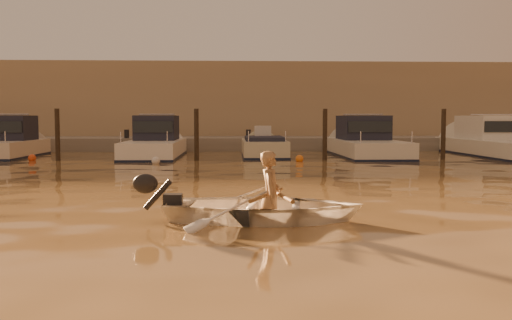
{
  "coord_description": "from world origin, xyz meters",
  "views": [
    {
      "loc": [
        1.14,
        -8.3,
        1.63
      ],
      "look_at": [
        1.66,
        3.7,
        0.75
      ],
      "focal_mm": 40.0,
      "sensor_mm": 36.0,
      "label": 1
    }
  ],
  "objects_px": {
    "dinghy": "(264,208)",
    "moored_boat_1": "(9,142)",
    "moored_boat_2": "(155,142)",
    "person": "(271,195)",
    "waterfront_building": "(212,106)",
    "moored_boat_4": "(366,142)",
    "moored_boat_5": "(500,141)",
    "moored_boat_3": "(264,151)"
  },
  "relations": [
    {
      "from": "dinghy",
      "to": "moored_boat_1",
      "type": "xyz_separation_m",
      "value": [
        -9.82,
        15.3,
        0.42
      ]
    },
    {
      "from": "moored_boat_1",
      "to": "moored_boat_2",
      "type": "relative_size",
      "value": 0.79
    },
    {
      "from": "person",
      "to": "waterfront_building",
      "type": "relative_size",
      "value": 0.03
    },
    {
      "from": "dinghy",
      "to": "moored_boat_4",
      "type": "distance_m",
      "value": 16.2
    },
    {
      "from": "moored_boat_4",
      "to": "moored_boat_5",
      "type": "distance_m",
      "value": 5.88
    },
    {
      "from": "moored_boat_5",
      "to": "moored_boat_4",
      "type": "bearing_deg",
      "value": 180.0
    },
    {
      "from": "moored_boat_1",
      "to": "waterfront_building",
      "type": "height_order",
      "value": "waterfront_building"
    },
    {
      "from": "person",
      "to": "moored_boat_3",
      "type": "xyz_separation_m",
      "value": [
        0.78,
        15.31,
        -0.18
      ]
    },
    {
      "from": "dinghy",
      "to": "moored_boat_2",
      "type": "bearing_deg",
      "value": 20.77
    },
    {
      "from": "moored_boat_3",
      "to": "moored_boat_4",
      "type": "bearing_deg",
      "value": 0.0
    },
    {
      "from": "moored_boat_4",
      "to": "waterfront_building",
      "type": "bearing_deg",
      "value": 122.32
    },
    {
      "from": "moored_boat_4",
      "to": "waterfront_building",
      "type": "relative_size",
      "value": 0.16
    },
    {
      "from": "moored_boat_1",
      "to": "moored_boat_2",
      "type": "xyz_separation_m",
      "value": [
        6.08,
        0.0,
        0.0
      ]
    },
    {
      "from": "person",
      "to": "moored_boat_3",
      "type": "height_order",
      "value": "person"
    },
    {
      "from": "dinghy",
      "to": "waterfront_building",
      "type": "xyz_separation_m",
      "value": [
        -1.66,
        26.3,
        2.19
      ]
    },
    {
      "from": "person",
      "to": "dinghy",
      "type": "bearing_deg",
      "value": 90.0
    },
    {
      "from": "moored_boat_2",
      "to": "moored_boat_4",
      "type": "xyz_separation_m",
      "value": [
        9.04,
        0.0,
        0.0
      ]
    },
    {
      "from": "moored_boat_4",
      "to": "moored_boat_2",
      "type": "bearing_deg",
      "value": 180.0
    },
    {
      "from": "moored_boat_2",
      "to": "waterfront_building",
      "type": "distance_m",
      "value": 11.33
    },
    {
      "from": "moored_boat_1",
      "to": "moored_boat_5",
      "type": "xyz_separation_m",
      "value": [
        21.0,
        0.0,
        0.0
      ]
    },
    {
      "from": "dinghy",
      "to": "waterfront_building",
      "type": "bearing_deg",
      "value": 10.64
    },
    {
      "from": "moored_boat_2",
      "to": "moored_boat_5",
      "type": "xyz_separation_m",
      "value": [
        14.92,
        0.0,
        0.0
      ]
    },
    {
      "from": "moored_boat_3",
      "to": "person",
      "type": "bearing_deg",
      "value": -92.91
    },
    {
      "from": "moored_boat_3",
      "to": "moored_boat_1",
      "type": "bearing_deg",
      "value": 180.0
    },
    {
      "from": "dinghy",
      "to": "moored_boat_4",
      "type": "height_order",
      "value": "moored_boat_4"
    },
    {
      "from": "moored_boat_3",
      "to": "moored_boat_2",
      "type": "bearing_deg",
      "value": 180.0
    },
    {
      "from": "moored_boat_2",
      "to": "waterfront_building",
      "type": "xyz_separation_m",
      "value": [
        2.08,
        11.0,
        1.77
      ]
    },
    {
      "from": "moored_boat_4",
      "to": "waterfront_building",
      "type": "xyz_separation_m",
      "value": [
        -6.96,
        11.0,
        1.77
      ]
    },
    {
      "from": "dinghy",
      "to": "person",
      "type": "bearing_deg",
      "value": -90.0
    },
    {
      "from": "moored_boat_2",
      "to": "moored_boat_3",
      "type": "xyz_separation_m",
      "value": [
        4.62,
        0.0,
        -0.4
      ]
    },
    {
      "from": "person",
      "to": "moored_boat_2",
      "type": "xyz_separation_m",
      "value": [
        -3.84,
        15.31,
        0.22
      ]
    },
    {
      "from": "moored_boat_4",
      "to": "moored_boat_3",
      "type": "bearing_deg",
      "value": 180.0
    },
    {
      "from": "dinghy",
      "to": "moored_boat_2",
      "type": "relative_size",
      "value": 0.44
    },
    {
      "from": "person",
      "to": "moored_boat_3",
      "type": "distance_m",
      "value": 15.33
    },
    {
      "from": "person",
      "to": "moored_boat_1",
      "type": "xyz_separation_m",
      "value": [
        -9.92,
        15.31,
        0.22
      ]
    },
    {
      "from": "waterfront_building",
      "to": "moored_boat_3",
      "type": "bearing_deg",
      "value": -77.0
    },
    {
      "from": "person",
      "to": "moored_boat_4",
      "type": "xyz_separation_m",
      "value": [
        5.2,
        15.31,
        0.22
      ]
    },
    {
      "from": "moored_boat_4",
      "to": "moored_boat_5",
      "type": "relative_size",
      "value": 0.83
    },
    {
      "from": "person",
      "to": "moored_boat_4",
      "type": "distance_m",
      "value": 16.17
    },
    {
      "from": "moored_boat_3",
      "to": "waterfront_building",
      "type": "distance_m",
      "value": 11.5
    },
    {
      "from": "moored_boat_3",
      "to": "waterfront_building",
      "type": "bearing_deg",
      "value": 103.0
    },
    {
      "from": "person",
      "to": "moored_boat_3",
      "type": "relative_size",
      "value": 0.27
    }
  ]
}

